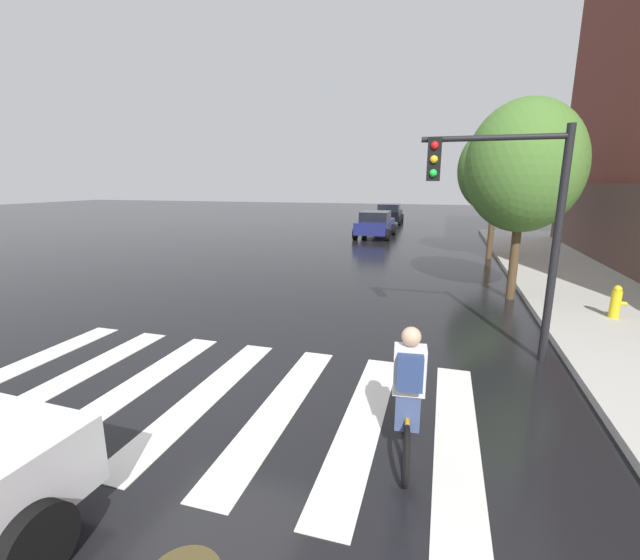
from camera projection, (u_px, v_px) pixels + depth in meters
The scene contains 9 objects.
ground_plane at pixel (217, 398), 6.45m from camera, with size 120.00×120.00×0.00m, color black.
crosswalk_stripes at pixel (205, 395), 6.51m from camera, with size 8.04×4.12×0.01m.
sedan_mid at pixel (375, 224), 25.12m from camera, with size 2.12×4.49×1.55m.
sedan_far at pixel (389, 213), 33.53m from camera, with size 2.24×4.58×1.56m.
cyclist at pixel (408, 395), 4.83m from camera, with size 0.38×1.71×1.69m.
traffic_light_near at pixel (509, 205), 7.38m from camera, with size 2.47×0.28×4.20m.
fire_hydrant at pixel (616, 302), 9.72m from camera, with size 0.33×0.22×0.78m.
street_tree_near at pixel (524, 167), 11.12m from camera, with size 3.04×3.04×5.40m.
street_tree_mid at pixel (497, 169), 17.34m from camera, with size 3.14×3.14×5.59m.
Camera 1 is at (3.19, -5.18, 3.25)m, focal length 23.44 mm.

